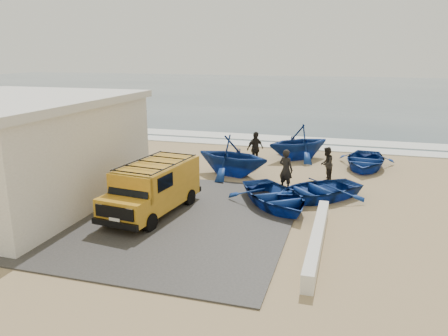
# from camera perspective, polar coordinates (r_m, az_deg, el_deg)

# --- Properties ---
(ground) EXTENTS (160.00, 160.00, 0.00)m
(ground) POSITION_cam_1_polar(r_m,az_deg,el_deg) (18.13, -3.13, -4.46)
(ground) COLOR tan
(slab) EXTENTS (12.00, 10.00, 0.05)m
(slab) POSITION_cam_1_polar(r_m,az_deg,el_deg) (17.18, -11.72, -5.79)
(slab) COLOR #3D3B38
(slab) RESTS_ON ground
(ocean) EXTENTS (180.00, 88.00, 0.01)m
(ocean) POSITION_cam_1_polar(r_m,az_deg,el_deg) (72.58, 12.03, 9.84)
(ocean) COLOR #385166
(ocean) RESTS_ON ground
(surf_line) EXTENTS (180.00, 1.60, 0.06)m
(surf_line) POSITION_cam_1_polar(r_m,az_deg,el_deg) (29.30, 4.74, 3.09)
(surf_line) COLOR white
(surf_line) RESTS_ON ground
(surf_wash) EXTENTS (180.00, 2.20, 0.04)m
(surf_wash) POSITION_cam_1_polar(r_m,az_deg,el_deg) (31.71, 5.67, 3.95)
(surf_wash) COLOR white
(surf_wash) RESTS_ON ground
(building) EXTENTS (8.40, 9.40, 4.30)m
(building) POSITION_cam_1_polar(r_m,az_deg,el_deg) (19.75, -26.30, 2.13)
(building) COLOR white
(building) RESTS_ON ground
(parapet) EXTENTS (0.35, 6.00, 0.55)m
(parapet) POSITION_cam_1_polar(r_m,az_deg,el_deg) (14.32, 12.06, -9.04)
(parapet) COLOR silver
(parapet) RESTS_ON ground
(van) EXTENTS (2.35, 4.82, 1.99)m
(van) POSITION_cam_1_polar(r_m,az_deg,el_deg) (16.81, -9.18, -2.38)
(van) COLOR gold
(van) RESTS_ON ground
(boat_near_left) EXTENTS (4.88, 5.14, 0.87)m
(boat_near_left) POSITION_cam_1_polar(r_m,az_deg,el_deg) (17.56, 6.68, -3.71)
(boat_near_left) COLOR navy
(boat_near_left) RESTS_ON ground
(boat_near_right) EXTENTS (4.91, 4.84, 0.83)m
(boat_near_right) POSITION_cam_1_polar(r_m,az_deg,el_deg) (18.73, 12.01, -2.80)
(boat_near_right) COLOR navy
(boat_near_right) RESTS_ON ground
(boat_mid_left) EXTENTS (4.57, 4.20, 2.03)m
(boat_mid_left) POSITION_cam_1_polar(r_m,az_deg,el_deg) (21.76, 1.06, 1.64)
(boat_mid_left) COLOR navy
(boat_mid_left) RESTS_ON ground
(boat_mid_right) EXTENTS (3.33, 4.41, 0.86)m
(boat_mid_right) POSITION_cam_1_polar(r_m,az_deg,el_deg) (24.38, 17.92, 0.95)
(boat_mid_right) COLOR navy
(boat_mid_right) RESTS_ON ground
(boat_far_left) EXTENTS (5.05, 5.00, 2.02)m
(boat_far_left) POSITION_cam_1_polar(r_m,az_deg,el_deg) (25.48, 9.71, 3.38)
(boat_far_left) COLOR navy
(boat_far_left) RESTS_ON ground
(fisherman_front) EXTENTS (0.80, 0.68, 1.85)m
(fisherman_front) POSITION_cam_1_polar(r_m,az_deg,el_deg) (19.67, 8.08, -0.22)
(fisherman_front) COLOR black
(fisherman_front) RESTS_ON ground
(fisherman_middle) EXTENTS (0.79, 0.92, 1.63)m
(fisherman_middle) POSITION_cam_1_polar(r_m,az_deg,el_deg) (21.50, 13.23, 0.54)
(fisherman_middle) COLOR black
(fisherman_middle) RESTS_ON ground
(fisherman_back) EXTENTS (1.03, 1.14, 1.87)m
(fisherman_back) POSITION_cam_1_polar(r_m,az_deg,el_deg) (23.72, 4.10, 2.52)
(fisherman_back) COLOR black
(fisherman_back) RESTS_ON ground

